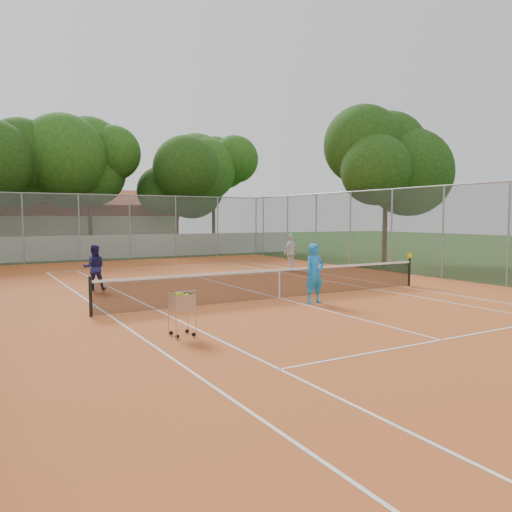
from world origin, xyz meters
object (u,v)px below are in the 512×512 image
player_far_left (94,268)px  clubhouse (63,223)px  player_near (315,274)px  tennis_net (279,283)px  player_far_right (291,253)px  ball_hopper (182,313)px

player_far_left → clubhouse: bearing=-85.2°
player_near → tennis_net: bearing=104.2°
tennis_net → player_far_left: player_far_left is taller
clubhouse → tennis_net: bearing=-86.1°
player_far_left → player_far_right: size_ratio=0.89×
player_far_right → tennis_net: bearing=33.6°
clubhouse → player_far_right: size_ratio=9.00×
tennis_net → player_near: (0.42, -1.33, 0.43)m
tennis_net → clubhouse: size_ratio=0.72×
clubhouse → player_near: size_ratio=8.96×
tennis_net → player_far_left: size_ratio=7.28×
tennis_net → player_far_right: (4.96, 6.64, 0.42)m
clubhouse → player_far_left: clubhouse is taller
tennis_net → player_far_right: 8.30m
tennis_net → ball_hopper: (-4.66, -3.28, 0.03)m
player_near → ball_hopper: bearing=-162.5°
player_far_right → clubhouse: bearing=-92.4°
clubhouse → player_near: (2.42, -30.33, -1.26)m
ball_hopper → tennis_net: bearing=57.2°
clubhouse → player_far_left: size_ratio=10.05×
tennis_net → player_far_right: bearing=53.2°
ball_hopper → player_far_right: bearing=68.0°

